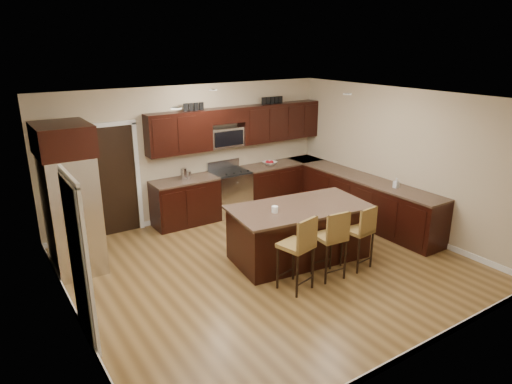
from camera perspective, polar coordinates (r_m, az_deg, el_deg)
floor at (r=7.55m, az=1.78°, el=-9.23°), size 6.00×6.00×0.00m
ceiling at (r=6.74m, az=2.01°, el=11.56°), size 6.00×6.00×0.00m
wall_back at (r=9.33m, az=-7.92°, el=4.87°), size 6.00×0.00×6.00m
wall_left at (r=5.93m, az=-22.61°, el=-4.34°), size 0.00×5.50×5.50m
wall_right at (r=9.04m, az=17.67°, el=3.73°), size 0.00×5.50×5.50m
base_cabinets at (r=9.50m, az=6.19°, el=-0.40°), size 4.02×3.96×0.92m
upper_cabinets at (r=9.58m, az=-1.93°, el=8.37°), size 4.00×0.33×0.80m
range at (r=9.62m, az=-3.27°, el=-0.01°), size 0.76×0.64×1.11m
microwave at (r=9.45m, az=-3.87°, el=6.85°), size 0.76×0.31×0.40m
doorway at (r=8.84m, az=-17.44°, el=1.29°), size 0.85×0.03×2.06m
pantry_door at (r=5.79m, az=-21.41°, el=-8.31°), size 0.03×0.80×2.04m
letter_decor at (r=9.43m, az=-2.71°, el=11.01°), size 2.20×0.03×0.15m
island at (r=7.70m, az=5.36°, el=-5.22°), size 2.40×1.46×0.92m
stool_left at (r=6.59m, az=5.48°, el=-6.65°), size 0.51×0.51×1.15m
stool_mid at (r=6.99m, az=9.54°, el=-5.56°), size 0.45×0.45×1.11m
stool_right at (r=7.41m, az=13.02°, el=-4.67°), size 0.43×0.43×1.06m
refrigerator at (r=7.59m, az=-22.22°, el=-0.66°), size 0.79×1.00×2.35m
floor_mat at (r=9.82m, az=2.71°, el=-2.49°), size 1.13×0.90×0.01m
fruit_bowl at (r=10.00m, az=1.73°, el=3.63°), size 0.35×0.35×0.07m
soap_bottle at (r=8.79m, az=17.12°, el=1.10°), size 0.09×0.09×0.19m
canister_tall at (r=9.00m, az=-9.02°, el=2.24°), size 0.12×0.12×0.23m
canister_short at (r=9.05m, az=-8.46°, el=2.12°), size 0.11×0.11×0.15m
island_jar at (r=7.21m, az=2.37°, el=-2.17°), size 0.10×0.10×0.10m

